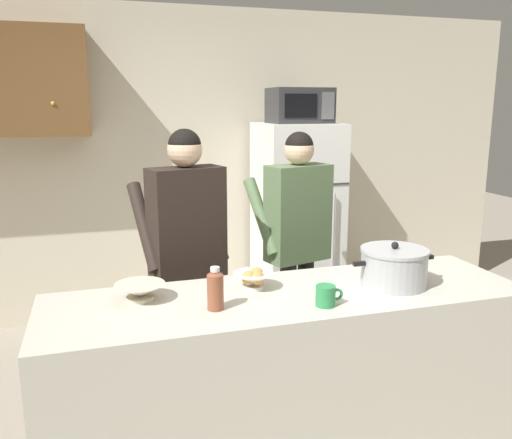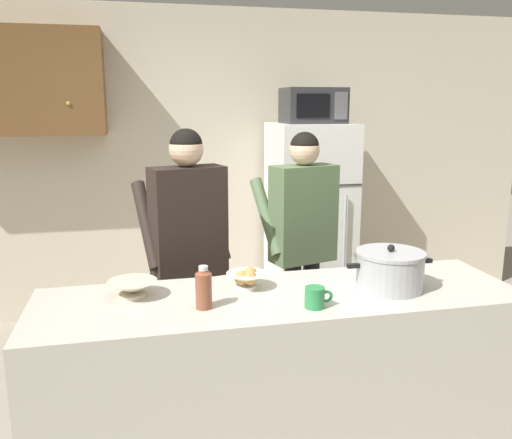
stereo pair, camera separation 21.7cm
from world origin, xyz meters
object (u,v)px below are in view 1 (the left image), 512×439
Objects in this scene: coffee_mug at (326,296)px; microwave at (300,106)px; refrigerator at (297,222)px; cooking_pot at (394,267)px; person_near_pot at (187,237)px; bottle_near_edge at (215,289)px; bread_bowl at (254,279)px; person_by_sink at (297,226)px; empty_bowl at (140,291)px.

microwave is at bearing 72.11° from coffee_mug.
cooking_pot is at bearing -96.53° from refrigerator.
coffee_mug is at bearing -62.59° from person_near_pot.
refrigerator is 8.47× the size of bottle_near_edge.
person_near_pot is 8.40× the size of bread_bowl.
coffee_mug is (0.48, -0.92, -0.08)m from person_near_pot.
person_near_pot is at bearing 110.48° from bread_bowl.
person_near_pot is at bearing -166.05° from person_by_sink.
empty_bowl is (-0.32, -0.60, -0.08)m from person_near_pot.
cooking_pot is 1.91× the size of empty_bowl.
person_by_sink is at bearing 98.92° from cooking_pot.
bread_bowl is at bearing -117.46° from refrigerator.
person_by_sink is at bearing -111.71° from microwave.
microwave is 2.03m from cooking_pot.
person_by_sink is at bearing 56.03° from bread_bowl.
microwave reaches higher than person_by_sink.
bottle_near_edge reaches higher than empty_bowl.
person_by_sink is 12.53× the size of coffee_mug.
person_by_sink is (-0.36, -0.94, 0.19)m from refrigerator.
refrigerator is at bearing 90.07° from microwave.
bread_bowl reaches higher than empty_bowl.
refrigerator is 2.15m from coffee_mug.
coffee_mug is at bearing -104.59° from person_by_sink.
cooking_pot is 1.24m from empty_bowl.
empty_bowl is at bearing 172.88° from cooking_pot.
refrigerator is 3.72× the size of cooking_pot.
coffee_mug is at bearing -51.23° from bread_bowl.
microwave reaches higher than person_near_pot.
person_near_pot is (-1.13, -1.13, 0.22)m from refrigerator.
microwave is 2.39m from empty_bowl.
microwave reaches higher than coffee_mug.
coffee_mug is 0.67× the size of bottle_near_edge.
person_near_pot is at bearing 89.22° from bottle_near_edge.
person_near_pot reaches higher than cooking_pot.
bread_bowl is at bearing 128.77° from coffee_mug.
bread_bowl is at bearing -117.76° from microwave.
bottle_near_edge is at bearing -138.91° from bread_bowl.
empty_bowl is (-0.80, 0.31, -0.00)m from coffee_mug.
coffee_mug is (-0.44, -0.16, -0.05)m from cooking_pot.
bread_bowl is at bearing -123.97° from person_by_sink.
refrigerator is 3.46× the size of microwave.
refrigerator is 2.26m from bottle_near_edge.
microwave reaches higher than cooking_pot.
coffee_mug is (-0.65, -2.04, 0.14)m from refrigerator.
bottle_near_edge is at bearing -34.00° from empty_bowl.
empty_bowl is (-1.09, -0.79, -0.06)m from person_by_sink.
coffee_mug is at bearing -11.87° from bottle_near_edge.
empty_bowl is at bearing 179.79° from bread_bowl.
bottle_near_edge reaches higher than bread_bowl.
refrigerator is 0.97m from microwave.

